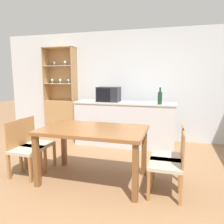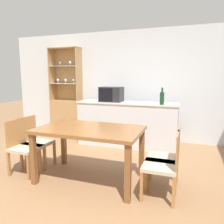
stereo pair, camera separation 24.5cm
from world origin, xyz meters
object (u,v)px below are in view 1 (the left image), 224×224
at_px(dining_chair_side_left_far, 35,143).
at_px(dining_table, 93,135).
at_px(display_cabinet, 61,110).
at_px(dining_chair_side_right_far, 170,156).
at_px(dining_chair_side_right_near, 169,164).
at_px(wine_bottle, 160,98).
at_px(microwave, 109,94).
at_px(dining_chair_side_left_near, 24,149).

bearing_deg(dining_chair_side_left_far, dining_table, 84.77).
relative_size(display_cabinet, dining_table, 1.50).
xyz_separation_m(dining_table, dining_chair_side_right_far, (1.05, 0.13, -0.25)).
bearing_deg(dining_chair_side_right_far, dining_table, 96.79).
bearing_deg(dining_chair_side_right_near, dining_chair_side_right_far, -0.60).
bearing_deg(dining_table, wine_bottle, 62.22).
bearing_deg(wine_bottle, microwave, 170.48).
bearing_deg(dining_chair_side_left_near, dining_chair_side_right_far, 97.96).
distance_m(dining_chair_side_right_far, dining_chair_side_left_near, 2.12).
bearing_deg(microwave, dining_chair_side_left_near, -112.39).
bearing_deg(wine_bottle, dining_chair_side_left_far, -143.08).
relative_size(display_cabinet, wine_bottle, 6.69).
bearing_deg(dining_table, dining_chair_side_left_near, -172.84).
height_order(dining_chair_side_left_near, wine_bottle, wine_bottle).
distance_m(dining_chair_side_left_far, wine_bottle, 2.41).
height_order(dining_chair_side_right_near, dining_chair_side_right_far, same).
bearing_deg(display_cabinet, dining_chair_side_right_near, -40.22).
xyz_separation_m(dining_chair_side_right_far, dining_chair_side_left_far, (-2.10, 0.00, 0.00)).
distance_m(dining_chair_side_right_far, wine_bottle, 1.56).
distance_m(display_cabinet, dining_chair_side_left_near, 2.44).
height_order(dining_table, dining_chair_side_left_near, dining_chair_side_left_near).
relative_size(dining_chair_side_right_far, wine_bottle, 2.54).
xyz_separation_m(dining_chair_side_right_near, wine_bottle, (-0.25, 1.66, 0.66)).
height_order(dining_table, dining_chair_side_right_near, dining_chair_side_right_near).
bearing_deg(dining_chair_side_left_near, microwave, 158.39).
distance_m(microwave, wine_bottle, 1.11).
distance_m(display_cabinet, dining_table, 2.80).
relative_size(display_cabinet, dining_chair_side_left_near, 2.64).
xyz_separation_m(dining_table, microwave, (-0.29, 1.71, 0.44)).
relative_size(dining_chair_side_left_near, microwave, 1.76).
xyz_separation_m(dining_chair_side_right_far, microwave, (-1.34, 1.58, 0.69)).
bearing_deg(dining_table, dining_chair_side_right_near, -7.17).
distance_m(display_cabinet, dining_chair_side_right_far, 3.46).
xyz_separation_m(dining_chair_side_right_near, dining_chair_side_left_near, (-2.10, 0.00, 0.00)).
height_order(microwave, wine_bottle, wine_bottle).
height_order(display_cabinet, dining_chair_side_right_far, display_cabinet).
height_order(dining_table, microwave, microwave).
relative_size(dining_chair_side_right_near, dining_chair_side_left_far, 1.00).
xyz_separation_m(dining_chair_side_right_near, dining_chair_side_left_far, (-2.10, 0.27, 0.00)).
xyz_separation_m(display_cabinet, dining_chair_side_right_far, (2.77, -2.08, -0.21)).
height_order(dining_chair_side_right_near, microwave, microwave).
xyz_separation_m(dining_chair_side_left_near, dining_chair_side_left_far, (0.00, 0.27, 0.00)).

